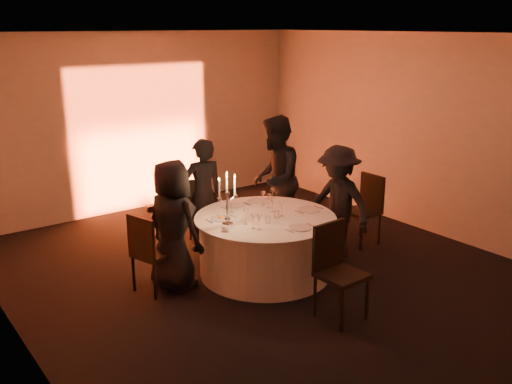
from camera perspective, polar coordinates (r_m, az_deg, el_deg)
floor at (r=7.49m, az=0.92°, el=-8.08°), size 7.00×7.00×0.00m
ceiling at (r=6.81m, az=1.04°, el=15.54°), size 7.00×7.00×0.00m
wall_back at (r=9.95m, az=-11.46°, el=6.84°), size 7.00×0.00×7.00m
wall_left at (r=5.75m, az=-23.49°, el=-1.21°), size 0.00×7.00×7.00m
wall_right at (r=9.10m, az=16.22°, el=5.63°), size 0.00×7.00×7.00m
uplighter_fixture at (r=10.03m, az=-10.26°, el=-1.56°), size 0.25×0.12×0.10m
banquet_table at (r=7.34m, az=0.93°, el=-5.35°), size 1.80×1.80×0.77m
chair_left at (r=6.89m, az=-10.65°, el=-5.63°), size 0.54×0.54×0.98m
chair_back_left at (r=8.13m, az=-7.52°, el=-1.76°), size 0.56×0.56×1.04m
chair_back_right at (r=8.82m, az=2.90°, el=-0.23°), size 0.63×0.63×1.02m
chair_right at (r=8.47m, az=10.94°, el=-1.27°), size 0.45×0.45×1.01m
chair_front at (r=6.29m, az=8.01°, el=-7.24°), size 0.48×0.48×1.06m
guest_left at (r=6.88m, az=-8.31°, el=-3.35°), size 0.71×0.89×1.60m
guest_back_left at (r=8.01m, az=-5.33°, el=-0.32°), size 0.65×0.48×1.61m
guest_back_right at (r=8.33m, az=1.92°, el=1.30°), size 1.14×1.13×1.86m
guest_right at (r=7.78m, az=8.18°, el=-1.08°), size 0.72×1.09×1.57m
plate_left at (r=7.13m, az=-3.56°, el=-2.58°), size 0.36×0.26×0.08m
plate_back_left at (r=7.60m, az=-2.07°, el=-1.42°), size 0.35×0.27×0.01m
plate_back_right at (r=7.80m, az=0.20°, el=-0.94°), size 0.35×0.30×0.01m
plate_right at (r=7.48m, az=5.32°, el=-1.77°), size 0.36×0.30×0.01m
plate_front at (r=6.82m, az=4.41°, el=-3.59°), size 0.35×0.28×0.01m
coffee_cup at (r=6.71m, az=-3.14°, el=-3.70°), size 0.11×0.11×0.07m
candelabra at (r=6.85m, az=-2.88°, el=-1.46°), size 0.28×0.14×0.67m
wine_glass_a at (r=6.71m, az=0.34°, el=-2.69°), size 0.07×0.07×0.19m
wine_glass_b at (r=7.74m, az=1.65°, el=-0.08°), size 0.07×0.07×0.19m
wine_glass_c at (r=7.34m, az=1.67°, el=-1.00°), size 0.07×0.07×0.19m
wine_glass_d at (r=6.75m, az=-0.27°, el=-2.58°), size 0.07×0.07×0.19m
wine_glass_e at (r=7.20m, az=2.59°, el=-1.37°), size 0.07×0.07×0.19m
wine_glass_f at (r=7.62m, az=0.68°, el=-0.33°), size 0.07×0.07×0.19m
wine_glass_g at (r=7.34m, az=-2.49°, el=-1.00°), size 0.07×0.07×0.19m
wine_glass_h at (r=7.51m, az=1.30°, el=-0.59°), size 0.07×0.07×0.19m
wine_glass_i at (r=6.89m, az=-1.05°, el=-2.17°), size 0.07×0.07×0.19m
tumbler_a at (r=7.15m, az=2.09°, el=-2.27°), size 0.07×0.07×0.09m
tumbler_b at (r=6.96m, az=1.21°, el=-2.78°), size 0.07×0.07×0.09m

